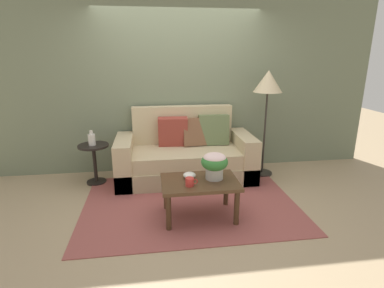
{
  "coord_description": "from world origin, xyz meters",
  "views": [
    {
      "loc": [
        -0.47,
        -3.6,
        1.86
      ],
      "look_at": [
        0.06,
        0.16,
        0.73
      ],
      "focal_mm": 28.63,
      "sensor_mm": 36.0,
      "label": 1
    }
  ],
  "objects_px": {
    "coffee_table": "(200,186)",
    "snack_bowl": "(189,175)",
    "potted_plant": "(214,163)",
    "table_vase": "(92,139)",
    "coffee_mug": "(190,182)",
    "couch": "(186,156)",
    "side_table": "(94,157)",
    "floor_lamp": "(268,87)"
  },
  "relations": [
    {
      "from": "coffee_mug",
      "to": "snack_bowl",
      "type": "bearing_deg",
      "value": 83.85
    },
    {
      "from": "table_vase",
      "to": "couch",
      "type": "bearing_deg",
      "value": 1.57
    },
    {
      "from": "couch",
      "to": "snack_bowl",
      "type": "height_order",
      "value": "couch"
    },
    {
      "from": "couch",
      "to": "potted_plant",
      "type": "distance_m",
      "value": 1.23
    },
    {
      "from": "coffee_table",
      "to": "potted_plant",
      "type": "bearing_deg",
      "value": 11.61
    },
    {
      "from": "couch",
      "to": "side_table",
      "type": "height_order",
      "value": "couch"
    },
    {
      "from": "coffee_table",
      "to": "coffee_mug",
      "type": "height_order",
      "value": "coffee_mug"
    },
    {
      "from": "couch",
      "to": "coffee_mug",
      "type": "height_order",
      "value": "couch"
    },
    {
      "from": "potted_plant",
      "to": "table_vase",
      "type": "distance_m",
      "value": 1.92
    },
    {
      "from": "coffee_mug",
      "to": "table_vase",
      "type": "relative_size",
      "value": 0.64
    },
    {
      "from": "coffee_mug",
      "to": "table_vase",
      "type": "bearing_deg",
      "value": 133.64
    },
    {
      "from": "couch",
      "to": "potted_plant",
      "type": "relative_size",
      "value": 6.6
    },
    {
      "from": "coffee_mug",
      "to": "snack_bowl",
      "type": "xyz_separation_m",
      "value": [
        0.02,
        0.21,
        -0.01
      ]
    },
    {
      "from": "couch",
      "to": "side_table",
      "type": "xyz_separation_m",
      "value": [
        -1.35,
        -0.02,
        0.06
      ]
    },
    {
      "from": "potted_plant",
      "to": "coffee_mug",
      "type": "relative_size",
      "value": 2.23
    },
    {
      "from": "snack_bowl",
      "to": "coffee_mug",
      "type": "bearing_deg",
      "value": -96.15
    },
    {
      "from": "coffee_mug",
      "to": "snack_bowl",
      "type": "distance_m",
      "value": 0.21
    },
    {
      "from": "potted_plant",
      "to": "snack_bowl",
      "type": "distance_m",
      "value": 0.33
    },
    {
      "from": "couch",
      "to": "table_vase",
      "type": "height_order",
      "value": "couch"
    },
    {
      "from": "floor_lamp",
      "to": "coffee_mug",
      "type": "height_order",
      "value": "floor_lamp"
    },
    {
      "from": "floor_lamp",
      "to": "potted_plant",
      "type": "distance_m",
      "value": 1.7
    },
    {
      "from": "potted_plant",
      "to": "side_table",
      "type": "bearing_deg",
      "value": 143.06
    },
    {
      "from": "couch",
      "to": "table_vase",
      "type": "relative_size",
      "value": 9.49
    },
    {
      "from": "snack_bowl",
      "to": "table_vase",
      "type": "height_order",
      "value": "table_vase"
    },
    {
      "from": "coffee_table",
      "to": "snack_bowl",
      "type": "xyz_separation_m",
      "value": [
        -0.11,
        0.08,
        0.11
      ]
    },
    {
      "from": "coffee_mug",
      "to": "side_table",
      "type": "bearing_deg",
      "value": 133.09
    },
    {
      "from": "table_vase",
      "to": "coffee_table",
      "type": "bearing_deg",
      "value": -40.65
    },
    {
      "from": "side_table",
      "to": "snack_bowl",
      "type": "height_order",
      "value": "side_table"
    },
    {
      "from": "coffee_table",
      "to": "snack_bowl",
      "type": "bearing_deg",
      "value": 142.7
    },
    {
      "from": "coffee_mug",
      "to": "potted_plant",
      "type": "bearing_deg",
      "value": 27.75
    },
    {
      "from": "potted_plant",
      "to": "snack_bowl",
      "type": "relative_size",
      "value": 2.07
    },
    {
      "from": "coffee_table",
      "to": "floor_lamp",
      "type": "height_order",
      "value": "floor_lamp"
    },
    {
      "from": "couch",
      "to": "coffee_table",
      "type": "relative_size",
      "value": 2.33
    },
    {
      "from": "couch",
      "to": "potted_plant",
      "type": "bearing_deg",
      "value": -80.8
    },
    {
      "from": "couch",
      "to": "table_vase",
      "type": "bearing_deg",
      "value": -178.43
    },
    {
      "from": "coffee_mug",
      "to": "coffee_table",
      "type": "bearing_deg",
      "value": 43.9
    },
    {
      "from": "side_table",
      "to": "potted_plant",
      "type": "bearing_deg",
      "value": -36.94
    },
    {
      "from": "couch",
      "to": "table_vase",
      "type": "xyz_separation_m",
      "value": [
        -1.36,
        -0.04,
        0.33
      ]
    },
    {
      "from": "coffee_mug",
      "to": "snack_bowl",
      "type": "relative_size",
      "value": 0.93
    },
    {
      "from": "table_vase",
      "to": "floor_lamp",
      "type": "bearing_deg",
      "value": 0.07
    },
    {
      "from": "floor_lamp",
      "to": "coffee_table",
      "type": "bearing_deg",
      "value": -135.7
    },
    {
      "from": "floor_lamp",
      "to": "table_vase",
      "type": "relative_size",
      "value": 7.54
    }
  ]
}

